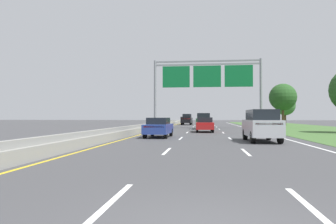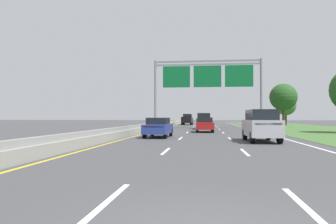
# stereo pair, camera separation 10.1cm
# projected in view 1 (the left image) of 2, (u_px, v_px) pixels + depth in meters

# --- Properties ---
(ground_plane) EXTENTS (220.00, 220.00, 0.00)m
(ground_plane) POSITION_uv_depth(u_px,v_px,m) (205.00, 130.00, 39.23)
(ground_plane) COLOR #3D3D3F
(lane_striping) EXTENTS (11.96, 106.00, 0.01)m
(lane_striping) POSITION_uv_depth(u_px,v_px,m) (205.00, 130.00, 38.78)
(lane_striping) COLOR white
(lane_striping) RESTS_ON ground
(grass_verge_right) EXTENTS (14.00, 110.00, 0.02)m
(grass_verge_right) POSITION_uv_depth(u_px,v_px,m) (323.00, 130.00, 37.62)
(grass_verge_right) COLOR #3D602D
(grass_verge_right) RESTS_ON ground
(median_barrier_concrete) EXTENTS (0.60, 110.00, 0.85)m
(median_barrier_concrete) POSITION_uv_depth(u_px,v_px,m) (153.00, 127.00, 40.00)
(median_barrier_concrete) COLOR gray
(median_barrier_concrete) RESTS_ON ground
(overhead_sign_gantry) EXTENTS (15.06, 0.42, 9.66)m
(overhead_sign_gantry) POSITION_uv_depth(u_px,v_px,m) (207.00, 79.00, 44.11)
(overhead_sign_gantry) COLOR gray
(overhead_sign_gantry) RESTS_ON ground
(pickup_truck_black) EXTENTS (2.15, 5.46, 2.20)m
(pickup_truck_black) POSITION_uv_depth(u_px,v_px,m) (187.00, 119.00, 63.68)
(pickup_truck_black) COLOR black
(pickup_truck_black) RESTS_ON ground
(car_blue_left_lane_sedan) EXTENTS (1.94, 4.45, 1.57)m
(car_blue_left_lane_sedan) POSITION_uv_depth(u_px,v_px,m) (159.00, 127.00, 25.26)
(car_blue_left_lane_sedan) COLOR navy
(car_blue_left_lane_sedan) RESTS_ON ground
(car_silver_right_lane_suv) EXTENTS (2.00, 4.74, 2.11)m
(car_silver_right_lane_suv) POSITION_uv_depth(u_px,v_px,m) (261.00, 125.00, 20.92)
(car_silver_right_lane_suv) COLOR #B2B5BA
(car_silver_right_lane_suv) RESTS_ON ground
(car_darkgreen_centre_lane_suv) EXTENTS (1.96, 4.72, 2.11)m
(car_darkgreen_centre_lane_suv) POSITION_uv_depth(u_px,v_px,m) (204.00, 121.00, 41.95)
(car_darkgreen_centre_lane_suv) COLOR #193D23
(car_darkgreen_centre_lane_suv) RESTS_ON ground
(car_red_centre_lane_sedan) EXTENTS (1.91, 4.44, 1.57)m
(car_red_centre_lane_sedan) POSITION_uv_depth(u_px,v_px,m) (205.00, 124.00, 33.77)
(car_red_centre_lane_sedan) COLOR maroon
(car_red_centre_lane_sedan) RESTS_ON ground
(roadside_tree_far) EXTENTS (4.06, 4.06, 6.63)m
(roadside_tree_far) POSITION_uv_depth(u_px,v_px,m) (283.00, 97.00, 47.63)
(roadside_tree_far) COLOR #4C3823
(roadside_tree_far) RESTS_ON ground
(roadside_tree_distant) EXTENTS (3.79, 3.79, 5.68)m
(roadside_tree_distant) POSITION_uv_depth(u_px,v_px,m) (285.00, 105.00, 59.89)
(roadside_tree_distant) COLOR #4C3823
(roadside_tree_distant) RESTS_ON ground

